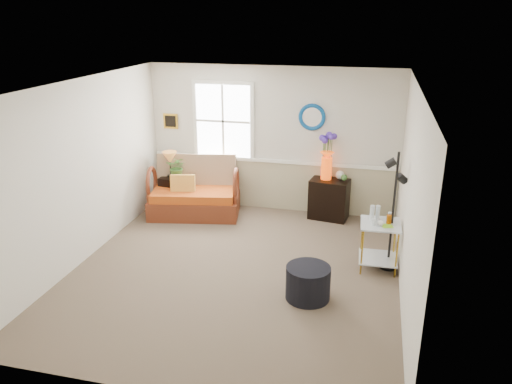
% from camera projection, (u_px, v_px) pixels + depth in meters
% --- Properties ---
extents(floor, '(4.50, 5.00, 0.01)m').
position_uv_depth(floor, '(235.00, 271.00, 7.06)').
color(floor, '#736452').
rests_on(floor, ground).
extents(ceiling, '(4.50, 5.00, 0.01)m').
position_uv_depth(ceiling, '(232.00, 85.00, 6.18)').
color(ceiling, white).
rests_on(ceiling, walls).
extents(walls, '(4.51, 5.01, 2.60)m').
position_uv_depth(walls, '(234.00, 184.00, 6.62)').
color(walls, beige).
rests_on(walls, floor).
extents(wainscot, '(4.46, 0.02, 0.90)m').
position_uv_depth(wainscot, '(272.00, 185.00, 9.17)').
color(wainscot, tan).
rests_on(wainscot, walls).
extents(chair_rail, '(4.46, 0.04, 0.06)m').
position_uv_depth(chair_rail, '(272.00, 161.00, 9.01)').
color(chair_rail, white).
rests_on(chair_rail, walls).
extents(window, '(1.14, 0.06, 1.44)m').
position_uv_depth(window, '(223.00, 121.00, 8.97)').
color(window, white).
rests_on(window, walls).
extents(picture, '(0.28, 0.03, 0.28)m').
position_uv_depth(picture, '(171.00, 121.00, 9.22)').
color(picture, '#B38422').
rests_on(picture, walls).
extents(mirror, '(0.47, 0.07, 0.47)m').
position_uv_depth(mirror, '(312.00, 117.00, 8.58)').
color(mirror, '#0C67A9').
rests_on(mirror, walls).
extents(loveseat, '(1.71, 1.17, 1.02)m').
position_uv_depth(loveseat, '(194.00, 187.00, 8.86)').
color(loveseat, maroon).
rests_on(loveseat, floor).
extents(throw_pillow, '(0.44, 0.20, 0.43)m').
position_uv_depth(throw_pillow, '(183.00, 187.00, 8.78)').
color(throw_pillow, '#BE6019').
rests_on(throw_pillow, loveseat).
extents(lamp_stand, '(0.40, 0.40, 0.62)m').
position_uv_depth(lamp_stand, '(172.00, 193.00, 9.17)').
color(lamp_stand, black).
rests_on(lamp_stand, floor).
extents(table_lamp, '(0.34, 0.34, 0.47)m').
position_uv_depth(table_lamp, '(170.00, 164.00, 8.99)').
color(table_lamp, '#B16C2C').
rests_on(table_lamp, lamp_stand).
extents(potted_plant, '(0.39, 0.43, 0.31)m').
position_uv_depth(potted_plant, '(177.00, 170.00, 8.97)').
color(potted_plant, '#3E702F').
rests_on(potted_plant, lamp_stand).
extents(cabinet, '(0.71, 0.51, 0.71)m').
position_uv_depth(cabinet, '(329.00, 199.00, 8.77)').
color(cabinet, black).
rests_on(cabinet, floor).
extents(flower_vase, '(0.25, 0.25, 0.81)m').
position_uv_depth(flower_vase, '(327.00, 156.00, 8.56)').
color(flower_vase, '#DF4009').
rests_on(flower_vase, cabinet).
extents(side_table, '(0.57, 0.57, 0.69)m').
position_uv_depth(side_table, '(379.00, 246.00, 7.02)').
color(side_table, '#B89025').
rests_on(side_table, floor).
extents(tabletop_items, '(0.45, 0.45, 0.22)m').
position_uv_depth(tabletop_items, '(382.00, 215.00, 6.90)').
color(tabletop_items, silver).
rests_on(tabletop_items, side_table).
extents(floor_lamp, '(0.26, 0.26, 1.71)m').
position_uv_depth(floor_lamp, '(393.00, 212.00, 6.87)').
color(floor_lamp, black).
rests_on(floor_lamp, floor).
extents(ottoman, '(0.59, 0.59, 0.44)m').
position_uv_depth(ottoman, '(308.00, 283.00, 6.32)').
color(ottoman, black).
rests_on(ottoman, floor).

